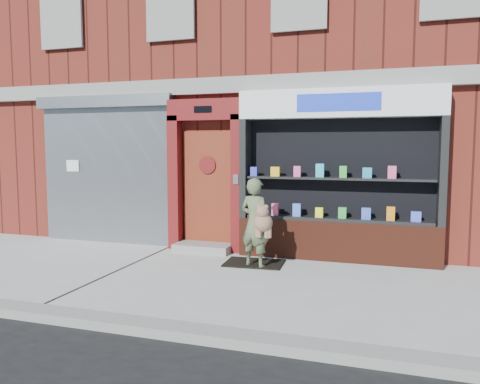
% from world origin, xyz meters
% --- Properties ---
extents(ground, '(80.00, 80.00, 0.00)m').
position_xyz_m(ground, '(0.00, 0.00, 0.00)').
color(ground, '#9E9E99').
rests_on(ground, ground).
extents(curb, '(60.00, 0.30, 0.12)m').
position_xyz_m(curb, '(0.00, -2.15, 0.06)').
color(curb, gray).
rests_on(curb, ground).
extents(building, '(12.00, 8.16, 8.00)m').
position_xyz_m(building, '(-0.00, 5.99, 4.00)').
color(building, maroon).
rests_on(building, ground).
extents(shutter_bay, '(3.10, 0.30, 3.04)m').
position_xyz_m(shutter_bay, '(-3.00, 1.93, 1.72)').
color(shutter_bay, gray).
rests_on(shutter_bay, ground).
extents(red_door_bay, '(1.52, 0.58, 2.90)m').
position_xyz_m(red_door_bay, '(-0.75, 1.86, 1.46)').
color(red_door_bay, '#4E0D0E').
rests_on(red_door_bay, ground).
extents(pharmacy_bay, '(3.50, 0.41, 3.00)m').
position_xyz_m(pharmacy_bay, '(1.75, 1.81, 1.37)').
color(pharmacy_bay, '#592215').
rests_on(pharmacy_bay, ground).
extents(woman, '(0.65, 0.56, 1.49)m').
position_xyz_m(woman, '(0.53, 0.87, 0.75)').
color(woman, '#556341').
rests_on(woman, ground).
extents(doormat, '(1.03, 0.75, 0.02)m').
position_xyz_m(doormat, '(0.44, 1.07, 0.01)').
color(doormat, black).
rests_on(doormat, ground).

